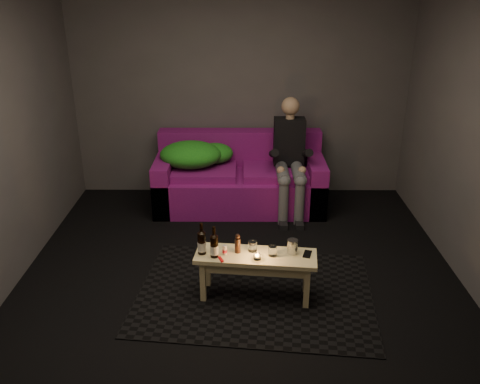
# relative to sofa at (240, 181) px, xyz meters

# --- Properties ---
(floor) EXTENTS (4.50, 4.50, 0.00)m
(floor) POSITION_rel_sofa_xyz_m (0.01, -1.82, -0.30)
(floor) COLOR black
(floor) RESTS_ON ground
(room) EXTENTS (4.50, 4.50, 4.50)m
(room) POSITION_rel_sofa_xyz_m (0.01, -1.35, 1.34)
(room) COLOR silver
(room) RESTS_ON ground
(rug) EXTENTS (2.16, 1.67, 0.01)m
(rug) POSITION_rel_sofa_xyz_m (0.14, -1.87, -0.30)
(rug) COLOR black
(rug) RESTS_ON floor
(sofa) EXTENTS (1.95, 0.88, 0.84)m
(sofa) POSITION_rel_sofa_xyz_m (0.00, 0.00, 0.00)
(sofa) COLOR #7B106F
(sofa) RESTS_ON floor
(green_blanket) EXTENTS (0.86, 0.59, 0.29)m
(green_blanket) POSITION_rel_sofa_xyz_m (-0.52, -0.01, 0.33)
(green_blanket) COLOR #167D1F
(green_blanket) RESTS_ON sofa
(person) EXTENTS (0.35, 0.81, 1.30)m
(person) POSITION_rel_sofa_xyz_m (0.57, -0.16, 0.37)
(person) COLOR black
(person) RESTS_ON sofa
(coffee_table) EXTENTS (1.04, 0.43, 0.41)m
(coffee_table) POSITION_rel_sofa_xyz_m (0.14, -1.92, 0.04)
(coffee_table) COLOR #DBC380
(coffee_table) RESTS_ON rug
(beer_bottle_a) EXTENTS (0.07, 0.07, 0.28)m
(beer_bottle_a) POSITION_rel_sofa_xyz_m (-0.31, -1.90, 0.21)
(beer_bottle_a) COLOR black
(beer_bottle_a) RESTS_ON coffee_table
(beer_bottle_b) EXTENTS (0.07, 0.07, 0.27)m
(beer_bottle_b) POSITION_rel_sofa_xyz_m (-0.20, -1.96, 0.21)
(beer_bottle_b) COLOR black
(beer_bottle_b) RESTS_ON coffee_table
(salt_shaker) EXTENTS (0.05, 0.05, 0.08)m
(salt_shaker) POSITION_rel_sofa_xyz_m (-0.12, -1.91, 0.15)
(salt_shaker) COLOR silver
(salt_shaker) RESTS_ON coffee_table
(pepper_mill) EXTENTS (0.06, 0.06, 0.13)m
(pepper_mill) POSITION_rel_sofa_xyz_m (-0.01, -1.88, 0.17)
(pepper_mill) COLOR black
(pepper_mill) RESTS_ON coffee_table
(tumbler_back) EXTENTS (0.09, 0.09, 0.09)m
(tumbler_back) POSITION_rel_sofa_xyz_m (0.12, -1.86, 0.15)
(tumbler_back) COLOR white
(tumbler_back) RESTS_ON coffee_table
(tealight) EXTENTS (0.06, 0.06, 0.05)m
(tealight) POSITION_rel_sofa_xyz_m (0.15, -2.00, 0.13)
(tealight) COLOR white
(tealight) RESTS_ON coffee_table
(tumbler_front) EXTENTS (0.08, 0.08, 0.09)m
(tumbler_front) POSITION_rel_sofa_xyz_m (0.28, -1.94, 0.15)
(tumbler_front) COLOR white
(tumbler_front) RESTS_ON coffee_table
(steel_cup) EXTENTS (0.10, 0.10, 0.12)m
(steel_cup) POSITION_rel_sofa_xyz_m (0.45, -1.89, 0.17)
(steel_cup) COLOR #ABADB1
(steel_cup) RESTS_ON coffee_table
(smartphone) EXTENTS (0.09, 0.14, 0.01)m
(smartphone) POSITION_rel_sofa_xyz_m (0.57, -1.92, 0.11)
(smartphone) COLOR black
(smartphone) RESTS_ON coffee_table
(red_lighter) EXTENTS (0.05, 0.08, 0.01)m
(red_lighter) POSITION_rel_sofa_xyz_m (-0.14, -2.01, 0.12)
(red_lighter) COLOR red
(red_lighter) RESTS_ON coffee_table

